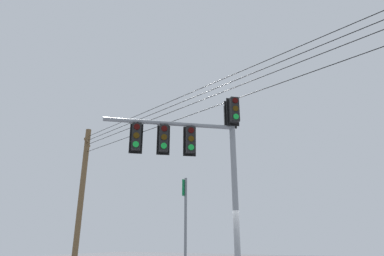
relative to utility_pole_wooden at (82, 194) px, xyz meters
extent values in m
cylinder|color=gray|center=(-3.77, -11.09, -1.13)|extent=(0.20, 0.20, 6.14)
cylinder|color=gray|center=(-5.18, -9.38, 1.16)|extent=(2.94, 3.51, 0.14)
cube|color=black|center=(-4.00, -11.28, 1.71)|extent=(0.42, 0.42, 0.90)
cube|color=black|center=(-3.87, -11.17, 1.71)|extent=(0.31, 0.36, 1.04)
cylinder|color=#360503|center=(-4.13, -11.39, 2.01)|extent=(0.15, 0.17, 0.20)
cylinder|color=#3C2703|center=(-4.13, -11.39, 1.71)|extent=(0.15, 0.17, 0.20)
cylinder|color=green|center=(-4.13, -11.39, 1.41)|extent=(0.15, 0.17, 0.20)
cube|color=black|center=(-3.54, -10.90, 1.71)|extent=(0.42, 0.42, 0.90)
cube|color=black|center=(-3.67, -11.01, 1.71)|extent=(0.31, 0.36, 1.04)
cylinder|color=#360503|center=(-3.41, -10.79, 2.01)|extent=(0.15, 0.17, 0.20)
cylinder|color=#3C2703|center=(-3.41, -10.79, 1.71)|extent=(0.15, 0.17, 0.20)
cylinder|color=green|center=(-3.41, -10.79, 1.41)|extent=(0.15, 0.17, 0.20)
cube|color=black|center=(-4.73, -9.93, 0.61)|extent=(0.42, 0.42, 0.90)
cube|color=black|center=(-4.60, -9.82, 0.61)|extent=(0.30, 0.37, 1.04)
cylinder|color=#360503|center=(-4.86, -10.03, 0.91)|extent=(0.15, 0.18, 0.20)
cylinder|color=#3C2703|center=(-4.86, -10.03, 0.61)|extent=(0.15, 0.18, 0.20)
cylinder|color=green|center=(-4.86, -10.03, 0.31)|extent=(0.15, 0.18, 0.20)
cube|color=black|center=(-5.31, -9.22, 0.61)|extent=(0.42, 0.42, 0.90)
cube|color=black|center=(-5.18, -9.12, 0.61)|extent=(0.30, 0.37, 1.04)
cylinder|color=#360503|center=(-5.44, -9.32, 0.91)|extent=(0.15, 0.18, 0.20)
cylinder|color=#3C2703|center=(-5.44, -9.32, 0.61)|extent=(0.15, 0.18, 0.20)
cylinder|color=green|center=(-5.44, -9.32, 0.31)|extent=(0.15, 0.18, 0.20)
cube|color=black|center=(-5.89, -8.52, 0.61)|extent=(0.42, 0.42, 0.90)
cube|color=black|center=(-5.76, -8.42, 0.61)|extent=(0.31, 0.37, 1.04)
cylinder|color=#360503|center=(-6.02, -8.63, 0.91)|extent=(0.15, 0.17, 0.20)
cylinder|color=#3C2703|center=(-6.02, -8.63, 0.61)|extent=(0.15, 0.17, 0.20)
cylinder|color=green|center=(-6.02, -8.63, 0.31)|extent=(0.15, 0.17, 0.20)
cylinder|color=brown|center=(0.00, 0.00, -0.09)|extent=(0.33, 0.33, 8.22)
cube|color=brown|center=(0.00, 0.00, 3.17)|extent=(1.43, 1.11, 0.12)
cylinder|color=slate|center=(-6.54, -10.78, -2.63)|extent=(0.07, 0.07, 3.14)
cube|color=#0C7238|center=(-6.55, -10.74, -1.32)|extent=(0.26, 0.07, 0.42)
cube|color=white|center=(-6.55, -10.72, -1.32)|extent=(0.19, 0.04, 0.36)
cylinder|color=black|center=(-4.15, -12.20, 2.17)|extent=(8.32, 24.41, 0.80)
cylinder|color=black|center=(-4.15, -12.20, 2.64)|extent=(8.32, 24.41, 0.80)
cylinder|color=black|center=(-4.15, -12.20, 2.92)|extent=(8.32, 24.41, 0.80)
cylinder|color=black|center=(-4.15, -12.20, 3.18)|extent=(8.32, 24.41, 0.80)
camera|label=1|loc=(-13.98, -14.96, -2.62)|focal=30.27mm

